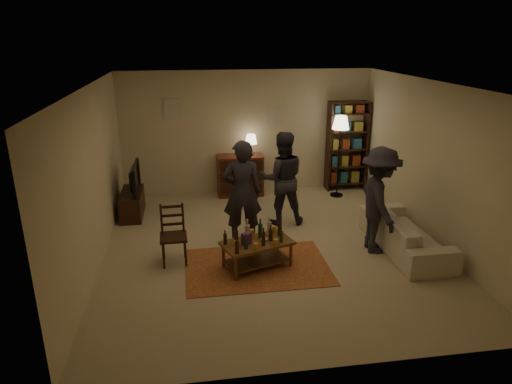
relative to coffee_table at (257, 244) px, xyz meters
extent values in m
plane|color=#C6B793|center=(0.34, 0.65, -0.39)|extent=(6.00, 6.00, 0.00)
plane|color=beige|center=(0.34, 3.65, 0.96)|extent=(5.50, 0.00, 5.50)
plane|color=beige|center=(-2.41, 0.65, 0.96)|extent=(0.00, 6.00, 6.00)
plane|color=beige|center=(3.09, 0.65, 0.96)|extent=(0.00, 6.00, 6.00)
plane|color=beige|center=(0.34, -2.35, 0.96)|extent=(5.50, 0.00, 5.50)
plane|color=white|center=(0.34, 0.65, 2.31)|extent=(6.00, 6.00, 0.00)
cube|color=beige|center=(-1.26, 3.63, 1.51)|extent=(0.35, 0.03, 0.45)
cube|color=beige|center=(0.94, 3.63, 1.31)|extent=(0.30, 0.03, 0.40)
cube|color=maroon|center=(0.01, 0.00, -0.38)|extent=(2.20, 1.50, 0.01)
cube|color=brown|center=(0.01, 0.00, 0.02)|extent=(1.18, 0.88, 0.04)
cube|color=brown|center=(0.01, 0.00, -0.27)|extent=(1.05, 0.75, 0.02)
cylinder|color=brown|center=(-0.36, -0.37, -0.19)|extent=(0.05, 0.05, 0.39)
cylinder|color=brown|center=(0.52, -0.07, -0.19)|extent=(0.05, 0.05, 0.39)
cylinder|color=brown|center=(-0.51, 0.06, -0.19)|extent=(0.05, 0.05, 0.39)
cylinder|color=brown|center=(0.38, 0.36, -0.19)|extent=(0.05, 0.05, 0.39)
cylinder|color=gold|center=(-0.32, -0.13, 0.09)|extent=(0.07, 0.07, 0.10)
cylinder|color=gold|center=(-0.05, -0.24, 0.09)|extent=(0.07, 0.07, 0.09)
cylinder|color=gold|center=(-0.04, 0.22, 0.10)|extent=(0.07, 0.07, 0.11)
cylinder|color=gold|center=(0.27, -0.14, 0.09)|extent=(0.07, 0.07, 0.09)
cylinder|color=gold|center=(0.33, 0.31, 0.09)|extent=(0.07, 0.07, 0.10)
cube|color=#71328C|center=(-0.17, -0.04, 0.13)|extent=(0.17, 0.15, 0.18)
cylinder|color=gray|center=(0.13, 0.02, 0.05)|extent=(0.12, 0.12, 0.03)
cube|color=#311910|center=(-1.25, 0.33, 0.05)|extent=(0.43, 0.43, 0.04)
cylinder|color=#311910|center=(-1.41, 0.16, -0.17)|extent=(0.04, 0.04, 0.43)
cylinder|color=#311910|center=(-1.08, 0.17, -0.17)|extent=(0.04, 0.04, 0.43)
cylinder|color=#311910|center=(-1.43, 0.49, -0.17)|extent=(0.04, 0.04, 0.43)
cylinder|color=#311910|center=(-1.09, 0.51, -0.17)|extent=(0.04, 0.04, 0.43)
cube|color=#311910|center=(-1.26, 0.50, 0.32)|extent=(0.34, 0.04, 0.49)
cube|color=#311910|center=(-2.11, 2.45, -0.14)|extent=(0.40, 1.00, 0.50)
imported|color=black|center=(-2.09, 2.45, 0.39)|extent=(0.13, 0.97, 0.56)
cube|color=brown|center=(0.14, 3.37, 0.06)|extent=(1.00, 0.48, 0.90)
cube|color=#311910|center=(0.14, 3.12, -0.17)|extent=(0.92, 0.02, 0.22)
cube|color=#311910|center=(0.14, 3.12, 0.09)|extent=(0.92, 0.02, 0.22)
cube|color=#311910|center=(0.14, 3.12, 0.35)|extent=(0.92, 0.02, 0.22)
cylinder|color=#311910|center=(0.39, 3.37, 0.53)|extent=(0.12, 0.12, 0.04)
cylinder|color=#311910|center=(0.39, 3.37, 0.66)|extent=(0.02, 0.02, 0.22)
cone|color=#FFE5B2|center=(0.39, 3.37, 0.87)|extent=(0.26, 0.26, 0.20)
cube|color=#311910|center=(2.16, 3.43, 0.61)|extent=(0.04, 0.34, 2.00)
cube|color=#311910|center=(3.02, 3.43, 0.61)|extent=(0.04, 0.34, 2.00)
cube|color=#311910|center=(2.59, 3.43, -0.24)|extent=(0.90, 0.34, 0.03)
cube|color=#311910|center=(2.59, 3.43, 0.16)|extent=(0.90, 0.34, 0.03)
cube|color=#311910|center=(2.59, 3.43, 0.56)|extent=(0.90, 0.34, 0.03)
cube|color=#311910|center=(2.59, 3.43, 0.96)|extent=(0.90, 0.34, 0.03)
cube|color=#311910|center=(2.59, 3.43, 1.36)|extent=(0.90, 0.34, 0.03)
cube|color=#311910|center=(2.59, 3.43, 1.61)|extent=(0.90, 0.34, 0.03)
cube|color=brown|center=(2.29, 3.43, -0.09)|extent=(0.12, 0.22, 0.26)
cube|color=#285D79|center=(2.54, 3.43, -0.09)|extent=(0.15, 0.22, 0.26)
cube|color=olive|center=(2.81, 3.43, -0.09)|extent=(0.18, 0.22, 0.26)
cube|color=#285D79|center=(2.29, 3.43, 0.30)|extent=(0.12, 0.22, 0.24)
cube|color=olive|center=(2.54, 3.43, 0.30)|extent=(0.15, 0.22, 0.24)
cube|color=brown|center=(2.81, 3.43, 0.30)|extent=(0.18, 0.22, 0.24)
cube|color=olive|center=(2.29, 3.43, 0.69)|extent=(0.12, 0.22, 0.22)
cube|color=brown|center=(2.54, 3.43, 0.69)|extent=(0.15, 0.22, 0.22)
cube|color=#285D79|center=(2.81, 3.43, 0.69)|extent=(0.18, 0.22, 0.22)
cube|color=brown|center=(2.29, 3.43, 1.08)|extent=(0.12, 0.22, 0.20)
cube|color=#285D79|center=(2.54, 3.43, 1.08)|extent=(0.15, 0.22, 0.20)
cube|color=olive|center=(2.81, 3.43, 1.08)|extent=(0.18, 0.22, 0.20)
cube|color=#285D79|center=(2.29, 3.43, 1.47)|extent=(0.12, 0.22, 0.18)
cube|color=olive|center=(2.54, 3.43, 1.47)|extent=(0.15, 0.22, 0.18)
cube|color=brown|center=(2.81, 3.43, 1.47)|extent=(0.18, 0.22, 0.18)
cylinder|color=black|center=(2.26, 2.97, -0.37)|extent=(0.28, 0.28, 0.03)
cylinder|color=black|center=(2.26, 2.97, 0.40)|extent=(0.03, 0.03, 1.59)
cone|color=#FFE5B2|center=(2.26, 2.97, 1.25)|extent=(0.36, 0.36, 0.28)
imported|color=beige|center=(2.54, 0.25, -0.09)|extent=(0.81, 2.08, 0.61)
imported|color=#222228|center=(-0.10, 0.92, 0.51)|extent=(0.68, 0.46, 1.81)
imported|color=#292831|center=(0.73, 1.67, 0.49)|extent=(0.89, 0.71, 1.76)
imported|color=#25242B|center=(2.04, 0.29, 0.49)|extent=(0.74, 1.19, 1.76)
camera|label=1|loc=(-0.95, -6.22, 3.05)|focal=32.00mm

